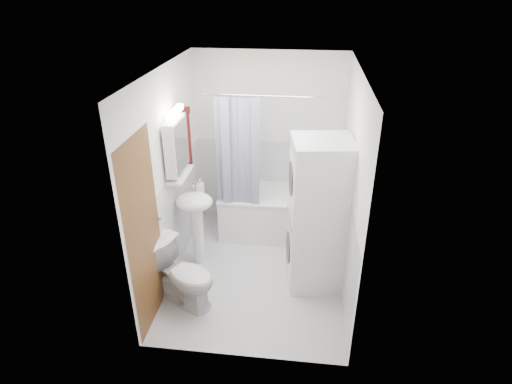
# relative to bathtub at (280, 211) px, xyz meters

# --- Properties ---
(floor) EXTENTS (2.60, 2.60, 0.00)m
(floor) POSITION_rel_bathtub_xyz_m (-0.21, -0.92, -0.34)
(floor) COLOR silver
(floor) RESTS_ON ground
(room_walls) EXTENTS (2.60, 2.60, 2.60)m
(room_walls) POSITION_rel_bathtub_xyz_m (-0.21, -0.92, 1.15)
(room_walls) COLOR white
(room_walls) RESTS_ON ground
(wainscot) EXTENTS (1.98, 2.58, 2.58)m
(wainscot) POSITION_rel_bathtub_xyz_m (-0.21, -0.63, 0.26)
(wainscot) COLOR white
(wainscot) RESTS_ON ground
(door) EXTENTS (0.05, 2.00, 2.00)m
(door) POSITION_rel_bathtub_xyz_m (-1.16, -1.47, 0.66)
(door) COLOR brown
(door) RESTS_ON ground
(bathtub) EXTENTS (1.61, 0.76, 0.61)m
(bathtub) POSITION_rel_bathtub_xyz_m (0.00, 0.00, 0.00)
(bathtub) COLOR white
(bathtub) RESTS_ON ground
(tub_spout) EXTENTS (0.04, 0.12, 0.04)m
(tub_spout) POSITION_rel_bathtub_xyz_m (0.20, 0.33, 0.59)
(tub_spout) COLOR silver
(tub_spout) RESTS_ON room_walls
(curtain_rod) EXTENTS (1.79, 0.02, 0.02)m
(curtain_rod) POSITION_rel_bathtub_xyz_m (0.00, -0.32, 1.66)
(curtain_rod) COLOR silver
(curtain_rod) RESTS_ON room_walls
(shower_curtain) EXTENTS (0.55, 0.02, 1.45)m
(shower_curtain) POSITION_rel_bathtub_xyz_m (-0.52, -0.32, 0.91)
(shower_curtain) COLOR #141946
(shower_curtain) RESTS_ON curtain_rod
(sink) EXTENTS (0.44, 0.37, 1.04)m
(sink) POSITION_rel_bathtub_xyz_m (-0.96, -0.80, 0.37)
(sink) COLOR white
(sink) RESTS_ON ground
(medicine_cabinet) EXTENTS (0.13, 0.50, 0.71)m
(medicine_cabinet) POSITION_rel_bathtub_xyz_m (-1.11, -0.82, 1.23)
(medicine_cabinet) COLOR white
(medicine_cabinet) RESTS_ON room_walls
(shelf) EXTENTS (0.18, 0.54, 0.02)m
(shelf) POSITION_rel_bathtub_xyz_m (-1.10, -0.82, 0.86)
(shelf) COLOR silver
(shelf) RESTS_ON room_walls
(shower_caddy) EXTENTS (0.22, 0.06, 0.02)m
(shower_caddy) POSITION_rel_bathtub_xyz_m (0.25, 0.32, 0.81)
(shower_caddy) COLOR silver
(shower_caddy) RESTS_ON room_walls
(towel) EXTENTS (0.07, 0.34, 0.82)m
(towel) POSITION_rel_bathtub_xyz_m (-1.15, -0.37, 1.09)
(towel) COLOR #4F1109
(towel) RESTS_ON room_walls
(washer_dryer) EXTENTS (0.70, 0.69, 1.74)m
(washer_dryer) POSITION_rel_bathtub_xyz_m (0.47, -0.98, 0.53)
(washer_dryer) COLOR white
(washer_dryer) RESTS_ON ground
(toilet) EXTENTS (0.85, 0.68, 0.73)m
(toilet) POSITION_rel_bathtub_xyz_m (-0.93, -1.54, 0.02)
(toilet) COLOR white
(toilet) RESTS_ON ground
(soap_pump) EXTENTS (0.08, 0.17, 0.08)m
(soap_pump) POSITION_rel_bathtub_xyz_m (-0.92, -0.67, 0.61)
(soap_pump) COLOR gray
(soap_pump) RESTS_ON sink
(shelf_bottle) EXTENTS (0.07, 0.18, 0.07)m
(shelf_bottle) POSITION_rel_bathtub_xyz_m (-1.10, -0.97, 0.91)
(shelf_bottle) COLOR gray
(shelf_bottle) RESTS_ON shelf
(shelf_cup) EXTENTS (0.10, 0.09, 0.10)m
(shelf_cup) POSITION_rel_bathtub_xyz_m (-1.10, -0.70, 0.92)
(shelf_cup) COLOR gray
(shelf_cup) RESTS_ON shelf
(shampoo_a) EXTENTS (0.13, 0.17, 0.13)m
(shampoo_a) POSITION_rel_bathtub_xyz_m (0.14, 0.32, 0.89)
(shampoo_a) COLOR gray
(shampoo_a) RESTS_ON shower_caddy
(shampoo_b) EXTENTS (0.08, 0.21, 0.08)m
(shampoo_b) POSITION_rel_bathtub_xyz_m (0.26, 0.32, 0.86)
(shampoo_b) COLOR #283BA3
(shampoo_b) RESTS_ON shower_caddy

